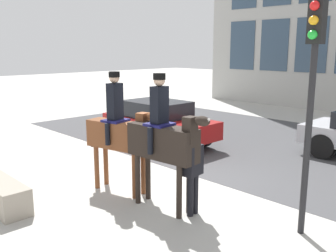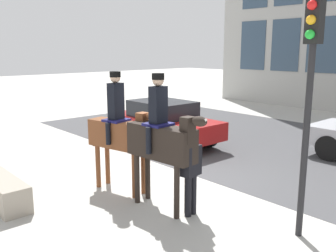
# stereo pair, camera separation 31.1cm
# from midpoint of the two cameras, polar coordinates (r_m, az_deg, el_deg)

# --- Properties ---
(ground_plane) EXTENTS (80.00, 80.00, 0.00)m
(ground_plane) POSITION_cam_midpoint_polar(r_m,az_deg,el_deg) (9.12, 1.81, -8.67)
(ground_plane) COLOR #B2AFA8
(road_surface) EXTENTS (19.49, 8.50, 0.01)m
(road_surface) POSITION_cam_midpoint_polar(r_m,az_deg,el_deg) (12.81, 16.80, -3.15)
(road_surface) COLOR #444447
(road_surface) RESTS_ON ground_plane
(mounted_horse_lead) EXTENTS (1.95, 0.77, 2.69)m
(mounted_horse_lead) POSITION_cam_midpoint_polar(r_m,az_deg,el_deg) (8.32, -8.46, -0.90)
(mounted_horse_lead) COLOR brown
(mounted_horse_lead) RESTS_ON ground_plane
(mounted_horse_companion) EXTENTS (1.95, 0.65, 2.71)m
(mounted_horse_companion) POSITION_cam_midpoint_polar(r_m,az_deg,el_deg) (7.31, -1.90, -2.09)
(mounted_horse_companion) COLOR black
(mounted_horse_companion) RESTS_ON ground_plane
(pedestrian_bystander) EXTENTS (0.82, 0.51, 1.59)m
(pedestrian_bystander) POSITION_cam_midpoint_polar(r_m,az_deg,el_deg) (7.16, 2.44, -6.50)
(pedestrian_bystander) COLOR black
(pedestrian_bystander) RESTS_ON ground_plane
(street_car_near_lane) EXTENTS (4.05, 1.82, 1.47)m
(street_car_near_lane) POSITION_cam_midpoint_polar(r_m,az_deg,el_deg) (12.56, -2.17, 0.66)
(street_car_near_lane) COLOR maroon
(street_car_near_lane) RESTS_ON ground_plane
(traffic_light) EXTENTS (0.24, 0.29, 3.96)m
(traffic_light) POSITION_cam_midpoint_polar(r_m,az_deg,el_deg) (6.45, 19.79, 6.47)
(traffic_light) COLOR black
(traffic_light) RESTS_ON ground_plane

